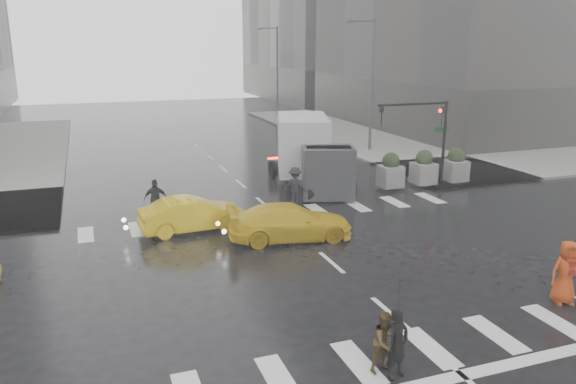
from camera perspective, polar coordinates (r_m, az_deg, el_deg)
name	(u,v)px	position (r m, az deg, el deg)	size (l,w,h in m)	color
ground	(331,262)	(19.68, 4.44, -7.14)	(120.00, 120.00, 0.00)	black
sidewalk_ne	(474,144)	(44.16, 18.40, 4.61)	(35.00, 35.00, 0.15)	slate
road_markings	(331,262)	(19.68, 4.44, -7.12)	(18.00, 48.00, 0.01)	silver
traffic_signal_pole	(429,126)	(29.97, 14.10, 6.48)	(4.45, 0.42, 4.50)	black
street_lamp_near	(370,80)	(39.29, 8.36, 11.20)	(2.15, 0.22, 9.00)	#59595B
street_lamp_far	(276,68)	(57.68, -1.22, 12.47)	(2.15, 0.22, 9.00)	#59595B
planter_west	(390,171)	(29.47, 10.37, 2.13)	(1.10, 1.10, 1.80)	slate
planter_mid	(424,168)	(30.51, 13.63, 2.38)	(1.10, 1.10, 1.80)	slate
planter_east	(456,165)	(31.65, 16.66, 2.61)	(1.10, 1.10, 1.80)	slate
pedestrian_black	(399,312)	(12.92, 11.24, -11.87)	(1.23, 1.24, 2.43)	black
pedestrian_brown	(386,342)	(13.49, 9.89, -14.77)	(0.72, 0.56, 1.48)	#4E3A1B
pedestrian_orange	(566,272)	(18.24, 26.44, -7.32)	(1.07, 0.86, 1.91)	#C43C0D
pedestrian_far_a	(156,199)	(24.74, -13.27, -0.72)	(1.03, 0.63, 1.76)	black
pedestrian_far_b	(295,186)	(26.26, 0.74, 0.62)	(1.16, 0.64, 1.79)	black
taxi_mid	(192,214)	(22.93, -9.68, -2.26)	(1.47, 4.21, 1.39)	yellow
taxi_rear	(290,222)	(21.65, 0.22, -3.06)	(1.95, 4.23, 1.39)	yellow
box_truck	(309,151)	(29.32, 2.14, 4.20)	(2.56, 6.83, 3.63)	silver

